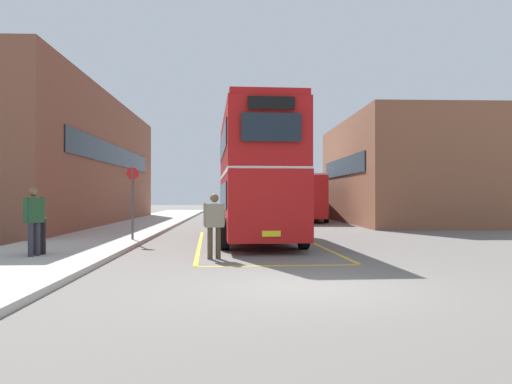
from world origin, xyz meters
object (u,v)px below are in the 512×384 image
object	(u,v)px
pedestrian_boarding	(214,221)
pedestrian_waiting_near	(34,216)
double_decker_bus	(256,174)
single_deck_bus	(303,196)
bus_stop_sign	(133,196)
litter_bin	(37,236)

from	to	relation	value
pedestrian_boarding	pedestrian_waiting_near	world-z (taller)	pedestrian_waiting_near
double_decker_bus	pedestrian_waiting_near	world-z (taller)	double_decker_bus
single_deck_bus	pedestrian_waiting_near	bearing A→B (deg)	-114.75
double_decker_bus	pedestrian_waiting_near	xyz separation A→B (m)	(-5.91, -5.78, -1.34)
pedestrian_waiting_near	double_decker_bus	bearing A→B (deg)	44.37
bus_stop_sign	litter_bin	bearing A→B (deg)	-109.46
pedestrian_boarding	litter_bin	size ratio (longest dim) A/B	1.77
single_deck_bus	litter_bin	size ratio (longest dim) A/B	9.04
single_deck_bus	litter_bin	distance (m)	22.84
pedestrian_boarding	bus_stop_sign	distance (m)	5.63
double_decker_bus	pedestrian_boarding	world-z (taller)	double_decker_bus
double_decker_bus	bus_stop_sign	size ratio (longest dim) A/B	3.85
single_deck_bus	pedestrian_waiting_near	size ratio (longest dim) A/B	5.03
pedestrian_boarding	bus_stop_sign	world-z (taller)	bus_stop_sign
double_decker_bus	single_deck_bus	distance (m)	15.78
pedestrian_boarding	litter_bin	world-z (taller)	pedestrian_boarding
pedestrian_waiting_near	pedestrian_boarding	bearing A→B (deg)	4.46
single_deck_bus	pedestrian_waiting_near	xyz separation A→B (m)	(-9.71, -21.07, -0.47)
double_decker_bus	single_deck_bus	xyz separation A→B (m)	(3.81, 15.29, -0.87)
double_decker_bus	pedestrian_waiting_near	size ratio (longest dim) A/B	5.57
litter_bin	bus_stop_sign	world-z (taller)	bus_stop_sign
bus_stop_sign	double_decker_bus	bearing A→B (deg)	9.69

